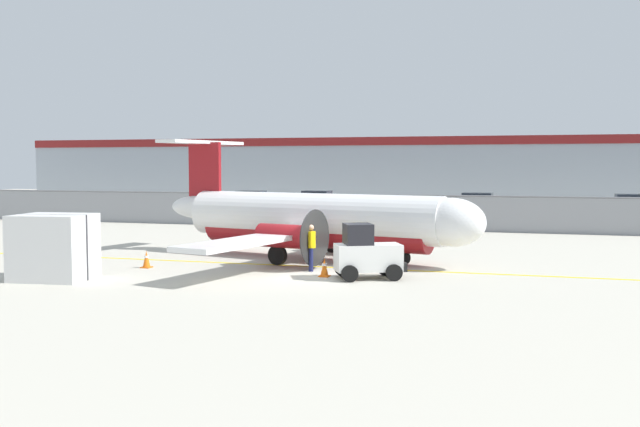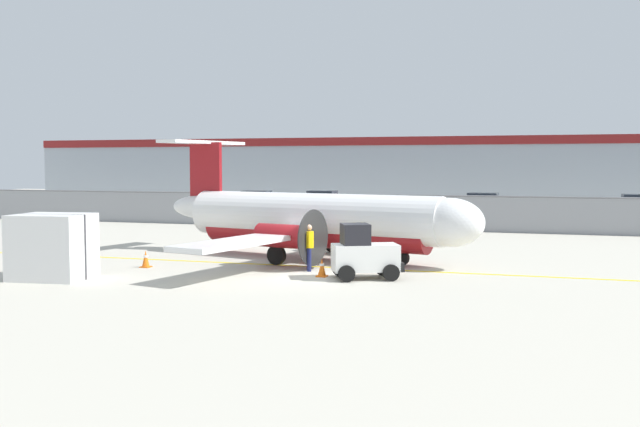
# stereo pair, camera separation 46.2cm
# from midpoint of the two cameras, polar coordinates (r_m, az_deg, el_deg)

# --- Properties ---
(ground_plane) EXTENTS (140.00, 140.00, 0.01)m
(ground_plane) POSITION_cam_midpoint_polar(r_m,az_deg,el_deg) (26.96, -0.03, -4.30)
(ground_plane) COLOR #B7B2A3
(perimeter_fence) EXTENTS (98.00, 0.10, 2.10)m
(perimeter_fence) POSITION_cam_midpoint_polar(r_m,az_deg,el_deg) (42.37, 6.03, 0.21)
(perimeter_fence) COLOR gray
(perimeter_fence) RESTS_ON ground
(parking_lot_strip) EXTENTS (98.00, 17.00, 0.12)m
(parking_lot_strip) POSITION_cam_midpoint_polar(r_m,az_deg,el_deg) (53.78, 8.19, -0.14)
(parking_lot_strip) COLOR #38383A
(parking_lot_strip) RESTS_ON ground
(background_building) EXTENTS (91.00, 8.10, 6.50)m
(background_building) POSITION_cam_midpoint_polar(r_m,az_deg,el_deg) (72.00, 10.27, 3.42)
(background_building) COLOR #A8B2BC
(background_building) RESTS_ON ground
(commuter_airplane) EXTENTS (14.61, 15.92, 4.92)m
(commuter_airplane) POSITION_cam_midpoint_polar(r_m,az_deg,el_deg) (29.00, -0.56, -0.54)
(commuter_airplane) COLOR white
(commuter_airplane) RESTS_ON ground
(baggage_tug) EXTENTS (2.58, 2.12, 1.88)m
(baggage_tug) POSITION_cam_midpoint_polar(r_m,az_deg,el_deg) (24.17, 3.20, -3.23)
(baggage_tug) COLOR silver
(baggage_tug) RESTS_ON ground
(ground_crew_worker) EXTENTS (0.43, 0.55, 1.70)m
(ground_crew_worker) POSITION_cam_midpoint_polar(r_m,az_deg,el_deg) (25.86, -1.24, -2.54)
(ground_crew_worker) COLOR #191E4C
(ground_crew_worker) RESTS_ON ground
(cargo_container) EXTENTS (2.61, 2.26, 2.20)m
(cargo_container) POSITION_cam_midpoint_polar(r_m,az_deg,el_deg) (25.66, -21.01, -2.52)
(cargo_container) COLOR silver
(cargo_container) RESTS_ON ground
(traffic_cone_near_left) EXTENTS (0.36, 0.36, 0.64)m
(traffic_cone_near_left) POSITION_cam_midpoint_polar(r_m,az_deg,el_deg) (27.58, -14.18, -3.59)
(traffic_cone_near_left) COLOR orange
(traffic_cone_near_left) RESTS_ON ground
(traffic_cone_near_right) EXTENTS (0.36, 0.36, 0.64)m
(traffic_cone_near_right) POSITION_cam_midpoint_polar(r_m,az_deg,el_deg) (24.66, -0.18, -4.36)
(traffic_cone_near_right) COLOR orange
(traffic_cone_near_right) RESTS_ON ground
(parked_car_0) EXTENTS (4.23, 2.07, 1.58)m
(parked_car_0) POSITION_cam_midpoint_polar(r_m,az_deg,el_deg) (58.76, -5.86, 1.04)
(parked_car_0) COLOR slate
(parked_car_0) RESTS_ON parking_lot_strip
(parked_car_1) EXTENTS (4.28, 2.17, 1.58)m
(parked_car_1) POSITION_cam_midpoint_polar(r_m,az_deg,el_deg) (58.64, -0.37, 1.05)
(parked_car_1) COLOR red
(parked_car_1) RESTS_ON parking_lot_strip
(parked_car_2) EXTENTS (4.25, 2.10, 1.58)m
(parked_car_2) POSITION_cam_midpoint_polar(r_m,az_deg,el_deg) (48.60, 5.02, 0.43)
(parked_car_2) COLOR #19662D
(parked_car_2) RESTS_ON parking_lot_strip
(parked_car_3) EXTENTS (4.30, 2.20, 1.58)m
(parked_car_3) POSITION_cam_midpoint_polar(r_m,az_deg,el_deg) (55.65, 12.36, 0.80)
(parked_car_3) COLOR #B28C19
(parked_car_3) RESTS_ON parking_lot_strip
(parked_car_4) EXTENTS (4.36, 2.35, 1.58)m
(parked_car_4) POSITION_cam_midpoint_polar(r_m,az_deg,el_deg) (50.17, 16.50, 0.39)
(parked_car_4) COLOR silver
(parked_car_4) RESTS_ON parking_lot_strip
(parked_car_5) EXTENTS (4.23, 2.05, 1.58)m
(parked_car_5) POSITION_cam_midpoint_polar(r_m,az_deg,el_deg) (56.76, 23.57, 0.62)
(parked_car_5) COLOR slate
(parked_car_5) RESTS_ON parking_lot_strip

